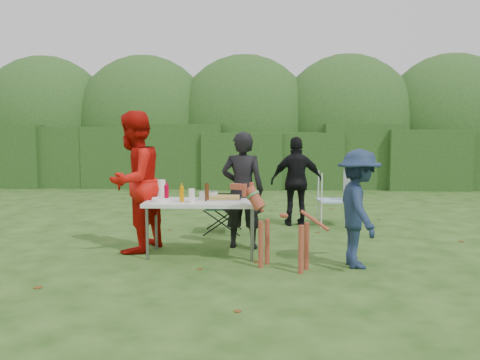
{
  "coord_description": "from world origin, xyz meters",
  "views": [
    {
      "loc": [
        0.58,
        -6.51,
        1.73
      ],
      "look_at": [
        0.27,
        0.42,
        1.0
      ],
      "focal_mm": 38.0,
      "sensor_mm": 36.0,
      "label": 1
    }
  ],
  "objects_px": {
    "person_red_jacket": "(134,182)",
    "person_black_puffy": "(297,181)",
    "lawn_chair": "(334,198)",
    "camping_chair": "(223,203)",
    "folding_table": "(202,205)",
    "ketchup_bottle": "(166,193)",
    "mustard_bottle": "(182,194)",
    "child": "(359,209)",
    "paper_towel_roll": "(161,189)",
    "dog": "(284,228)",
    "beer_bottle": "(207,192)",
    "person_cook": "(243,190)"
  },
  "relations": [
    {
      "from": "paper_towel_roll",
      "to": "child",
      "type": "bearing_deg",
      "value": -14.51
    },
    {
      "from": "lawn_chair",
      "to": "mustard_bottle",
      "type": "relative_size",
      "value": 4.86
    },
    {
      "from": "person_cook",
      "to": "paper_towel_roll",
      "type": "relative_size",
      "value": 6.4
    },
    {
      "from": "person_cook",
      "to": "camping_chair",
      "type": "relative_size",
      "value": 1.71
    },
    {
      "from": "camping_chair",
      "to": "mustard_bottle",
      "type": "distance_m",
      "value": 1.65
    },
    {
      "from": "mustard_bottle",
      "to": "beer_bottle",
      "type": "height_order",
      "value": "beer_bottle"
    },
    {
      "from": "child",
      "to": "beer_bottle",
      "type": "bearing_deg",
      "value": 70.49
    },
    {
      "from": "camping_chair",
      "to": "ketchup_bottle",
      "type": "distance_m",
      "value": 1.71
    },
    {
      "from": "folding_table",
      "to": "paper_towel_roll",
      "type": "xyz_separation_m",
      "value": [
        -0.58,
        0.18,
        0.18
      ]
    },
    {
      "from": "lawn_chair",
      "to": "ketchup_bottle",
      "type": "distance_m",
      "value": 3.4
    },
    {
      "from": "mustard_bottle",
      "to": "child",
      "type": "bearing_deg",
      "value": -9.65
    },
    {
      "from": "person_red_jacket",
      "to": "folding_table",
      "type": "bearing_deg",
      "value": 97.56
    },
    {
      "from": "person_red_jacket",
      "to": "lawn_chair",
      "type": "height_order",
      "value": "person_red_jacket"
    },
    {
      "from": "dog",
      "to": "person_red_jacket",
      "type": "bearing_deg",
      "value": 4.19
    },
    {
      "from": "folding_table",
      "to": "ketchup_bottle",
      "type": "distance_m",
      "value": 0.49
    },
    {
      "from": "lawn_chair",
      "to": "paper_towel_roll",
      "type": "relative_size",
      "value": 3.74
    },
    {
      "from": "folding_table",
      "to": "child",
      "type": "xyz_separation_m",
      "value": [
        1.99,
        -0.48,
        0.04
      ]
    },
    {
      "from": "person_black_puffy",
      "to": "dog",
      "type": "relative_size",
      "value": 1.48
    },
    {
      "from": "person_red_jacket",
      "to": "camping_chair",
      "type": "xyz_separation_m",
      "value": [
        1.13,
        1.27,
        -0.49
      ]
    },
    {
      "from": "camping_chair",
      "to": "paper_towel_roll",
      "type": "height_order",
      "value": "paper_towel_roll"
    },
    {
      "from": "person_red_jacket",
      "to": "person_black_puffy",
      "type": "height_order",
      "value": "person_red_jacket"
    },
    {
      "from": "person_black_puffy",
      "to": "dog",
      "type": "bearing_deg",
      "value": 77.65
    },
    {
      "from": "mustard_bottle",
      "to": "person_red_jacket",
      "type": "bearing_deg",
      "value": 157.82
    },
    {
      "from": "child",
      "to": "person_cook",
      "type": "bearing_deg",
      "value": 51.95
    },
    {
      "from": "lawn_chair",
      "to": "paper_towel_roll",
      "type": "bearing_deg",
      "value": 31.86
    },
    {
      "from": "dog",
      "to": "lawn_chair",
      "type": "bearing_deg",
      "value": -83.8
    },
    {
      "from": "child",
      "to": "camping_chair",
      "type": "bearing_deg",
      "value": 37.66
    },
    {
      "from": "camping_chair",
      "to": "lawn_chair",
      "type": "distance_m",
      "value": 2.02
    },
    {
      "from": "person_red_jacket",
      "to": "mustard_bottle",
      "type": "relative_size",
      "value": 9.73
    },
    {
      "from": "folding_table",
      "to": "beer_bottle",
      "type": "relative_size",
      "value": 6.25
    },
    {
      "from": "paper_towel_roll",
      "to": "person_black_puffy",
      "type": "bearing_deg",
      "value": 44.65
    },
    {
      "from": "dog",
      "to": "beer_bottle",
      "type": "bearing_deg",
      "value": -5.48
    },
    {
      "from": "folding_table",
      "to": "ketchup_bottle",
      "type": "xyz_separation_m",
      "value": [
        -0.45,
        -0.1,
        0.16
      ]
    },
    {
      "from": "person_red_jacket",
      "to": "paper_towel_roll",
      "type": "height_order",
      "value": "person_red_jacket"
    },
    {
      "from": "person_black_puffy",
      "to": "child",
      "type": "height_order",
      "value": "person_black_puffy"
    },
    {
      "from": "folding_table",
      "to": "dog",
      "type": "relative_size",
      "value": 1.42
    },
    {
      "from": "camping_chair",
      "to": "mustard_bottle",
      "type": "relative_size",
      "value": 4.86
    },
    {
      "from": "child",
      "to": "camping_chair",
      "type": "relative_size",
      "value": 1.5
    },
    {
      "from": "dog",
      "to": "beer_bottle",
      "type": "relative_size",
      "value": 4.39
    },
    {
      "from": "camping_chair",
      "to": "paper_towel_roll",
      "type": "distance_m",
      "value": 1.52
    },
    {
      "from": "person_black_puffy",
      "to": "lawn_chair",
      "type": "height_order",
      "value": "person_black_puffy"
    },
    {
      "from": "camping_chair",
      "to": "ketchup_bottle",
      "type": "bearing_deg",
      "value": 66.83
    },
    {
      "from": "ketchup_bottle",
      "to": "dog",
      "type": "bearing_deg",
      "value": -18.68
    },
    {
      "from": "person_black_puffy",
      "to": "beer_bottle",
      "type": "xyz_separation_m",
      "value": [
        -1.34,
        -2.16,
        0.08
      ]
    },
    {
      "from": "person_red_jacket",
      "to": "dog",
      "type": "distance_m",
      "value": 2.24
    },
    {
      "from": "camping_chair",
      "to": "ketchup_bottle",
      "type": "relative_size",
      "value": 4.42
    },
    {
      "from": "lawn_chair",
      "to": "camping_chair",
      "type": "bearing_deg",
      "value": 15.5
    },
    {
      "from": "person_red_jacket",
      "to": "person_black_puffy",
      "type": "bearing_deg",
      "value": 148.32
    },
    {
      "from": "person_red_jacket",
      "to": "mustard_bottle",
      "type": "xyz_separation_m",
      "value": [
        0.71,
        -0.29,
        -0.13
      ]
    },
    {
      "from": "ketchup_bottle",
      "to": "paper_towel_roll",
      "type": "xyz_separation_m",
      "value": [
        -0.13,
        0.28,
        0.02
      ]
    }
  ]
}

